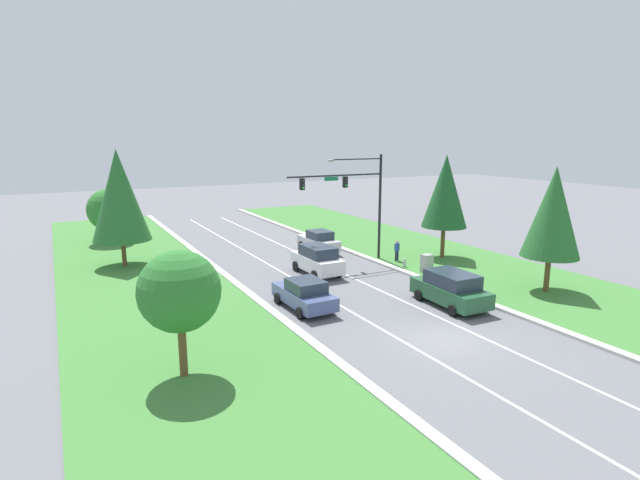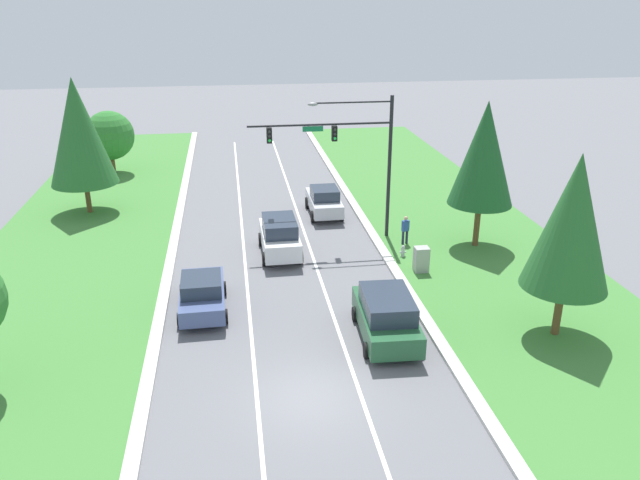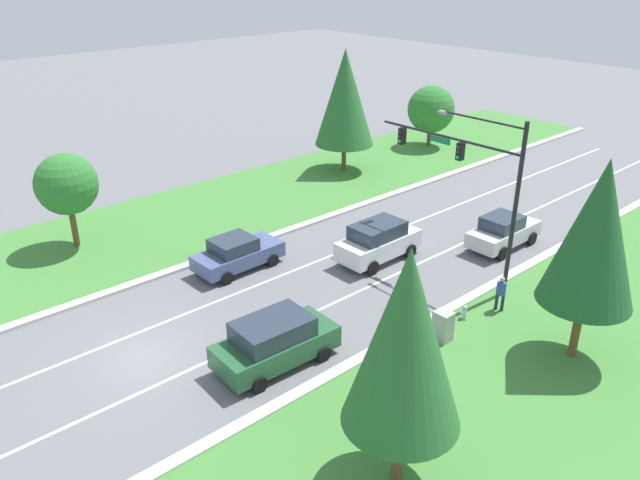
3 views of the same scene
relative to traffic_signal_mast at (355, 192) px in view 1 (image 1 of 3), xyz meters
name	(u,v)px [view 1 (image 1 of 3)]	position (x,y,z in m)	size (l,w,h in m)	color
ground_plane	(445,340)	(-4.19, -14.62, -5.35)	(160.00, 160.00, 0.00)	slate
curb_strip_right	(528,318)	(1.46, -14.62, -5.28)	(0.50, 90.00, 0.15)	beige
curb_strip_left	(340,364)	(-9.84, -14.62, -5.28)	(0.50, 90.00, 0.15)	beige
grass_verge_right	(592,303)	(6.71, -14.62, -5.31)	(10.00, 90.00, 0.08)	#427F38
grass_verge_left	(216,396)	(-15.09, -14.62, -5.31)	(10.00, 90.00, 0.08)	#427F38
lane_stripe_inner_left	(414,348)	(-5.99, -14.62, -5.35)	(0.14, 81.00, 0.01)	white
lane_stripe_inner_right	(473,333)	(-2.39, -14.62, -5.35)	(0.14, 81.00, 0.01)	white
traffic_signal_mast	(355,192)	(0.00, 0.00, 0.00)	(7.84, 0.41, 8.04)	black
forest_suv	(451,289)	(-0.58, -11.00, -4.36)	(2.43, 4.83, 1.94)	#235633
white_suv	(317,260)	(-4.08, -1.70, -4.31)	(2.12, 4.56, 2.03)	white
slate_blue_sedan	(304,294)	(-8.00, -7.58, -4.51)	(2.16, 4.49, 1.69)	#475684
silver_sedan	(319,241)	(-0.76, 4.32, -4.44)	(2.01, 4.42, 1.81)	silver
utility_cabinet	(427,264)	(2.70, -5.09, -4.68)	(0.70, 0.60, 1.35)	#9E9E99
pedestrian	(397,250)	(2.90, -1.40, -4.42)	(0.43, 0.34, 1.69)	#232842
fire_hydrant	(405,263)	(2.32, -3.12, -5.01)	(0.34, 0.20, 0.70)	#B7B7BC
conifer_near_right_tree	(553,212)	(6.34, -11.85, -0.43)	(3.38, 3.38, 7.64)	brown
oak_near_left_tree	(109,210)	(-15.46, 16.18, -2.35)	(3.69, 3.69, 4.86)	brown
conifer_far_right_tree	(445,191)	(6.70, -2.17, -0.11)	(3.45, 3.45, 8.01)	brown
oak_far_left_tree	(179,292)	(-15.75, -12.52, -1.84)	(3.17, 3.17, 5.11)	brown
conifer_mid_left_tree	(119,195)	(-15.51, 6.80, -0.12)	(4.08, 4.08, 8.50)	brown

